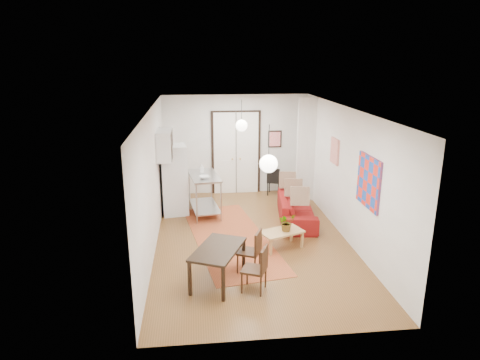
{
  "coord_description": "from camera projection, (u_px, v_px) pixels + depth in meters",
  "views": [
    {
      "loc": [
        -1.2,
        -8.74,
        3.97
      ],
      "look_at": [
        -0.2,
        0.5,
        1.25
      ],
      "focal_mm": 32.0,
      "sensor_mm": 36.0,
      "label": 1
    }
  ],
  "objects": [
    {
      "name": "kilim_rug",
      "position": [
        230.0,
        238.0,
        9.66
      ],
      "size": [
        2.2,
        4.33,
        0.01
      ],
      "primitive_type": "cube",
      "rotation": [
        0.0,
        0.0,
        0.16
      ],
      "color": "#A8492A",
      "rests_on": "floor"
    },
    {
      "name": "wall_cabinet",
      "position": [
        165.0,
        145.0,
        10.27
      ],
      "size": [
        0.35,
        1.0,
        0.7
      ],
      "primitive_type": "cube",
      "color": "white",
      "rests_on": "wall_left"
    },
    {
      "name": "pendant_front",
      "position": [
        269.0,
        164.0,
        7.04
      ],
      "size": [
        0.3,
        0.3,
        0.8
      ],
      "color": "white",
      "rests_on": "ceiling"
    },
    {
      "name": "potted_plant",
      "position": [
        287.0,
        222.0,
        8.99
      ],
      "size": [
        0.41,
        0.43,
        0.39
      ],
      "primitive_type": "imported",
      "rotation": [
        0.0,
        0.0,
        0.39
      ],
      "color": "#34652D",
      "rests_on": "coffee_table"
    },
    {
      "name": "poster_back",
      "position": [
        275.0,
        139.0,
        12.56
      ],
      "size": [
        0.4,
        0.03,
        0.5
      ],
      "primitive_type": "cube",
      "color": "red",
      "rests_on": "wall_back"
    },
    {
      "name": "coffee_table",
      "position": [
        282.0,
        233.0,
        9.05
      ],
      "size": [
        1.01,
        0.79,
        0.4
      ],
      "rotation": [
        0.0,
        0.0,
        0.39
      ],
      "color": "tan",
      "rests_on": "floor"
    },
    {
      "name": "painting_abstract",
      "position": [
        335.0,
        151.0,
        10.05
      ],
      "size": [
        0.05,
        0.5,
        0.6
      ],
      "primitive_type": "cube",
      "color": "white",
      "rests_on": "wall_right"
    },
    {
      "name": "double_doors",
      "position": [
        236.0,
        153.0,
        12.54
      ],
      "size": [
        1.44,
        0.06,
        2.5
      ],
      "primitive_type": "cube",
      "color": "white",
      "rests_on": "wall_back"
    },
    {
      "name": "wall_right",
      "position": [
        347.0,
        174.0,
        9.39
      ],
      "size": [
        0.02,
        7.0,
        2.9
      ],
      "primitive_type": "cube",
      "color": "white",
      "rests_on": "floor"
    },
    {
      "name": "kitchen_counter",
      "position": [
        204.0,
        188.0,
        10.93
      ],
      "size": [
        0.87,
        1.45,
        1.05
      ],
      "rotation": [
        0.0,
        0.0,
        0.14
      ],
      "color": "#A7AAAC",
      "rests_on": "floor"
    },
    {
      "name": "fridge",
      "position": [
        174.0,
        180.0,
        10.92
      ],
      "size": [
        0.72,
        0.72,
        1.81
      ],
      "primitive_type": "cube",
      "rotation": [
        0.0,
        0.0,
        0.14
      ],
      "color": "silver",
      "rests_on": "floor"
    },
    {
      "name": "wall_left",
      "position": [
        153.0,
        180.0,
        8.95
      ],
      "size": [
        0.02,
        7.0,
        2.9
      ],
      "primitive_type": "cube",
      "color": "white",
      "rests_on": "floor"
    },
    {
      "name": "dining_chair_near",
      "position": [
        248.0,
        246.0,
        8.12
      ],
      "size": [
        0.52,
        0.62,
        0.84
      ],
      "rotation": [
        0.0,
        0.0,
        -1.99
      ],
      "color": "#3C2413",
      "rests_on": "floor"
    },
    {
      "name": "black_side_chair",
      "position": [
        274.0,
        178.0,
        12.63
      ],
      "size": [
        0.48,
        0.49,
        0.82
      ],
      "rotation": [
        0.0,
        0.0,
        2.81
      ],
      "color": "black",
      "rests_on": "floor"
    },
    {
      "name": "print_left",
      "position": [
        160.0,
        139.0,
        10.72
      ],
      "size": [
        0.03,
        0.44,
        0.54
      ],
      "primitive_type": "cube",
      "color": "#996C3F",
      "rests_on": "wall_left"
    },
    {
      "name": "pendant_back",
      "position": [
        242.0,
        126.0,
        10.85
      ],
      "size": [
        0.3,
        0.3,
        0.8
      ],
      "color": "white",
      "rests_on": "ceiling"
    },
    {
      "name": "painting_popart",
      "position": [
        369.0,
        182.0,
        8.13
      ],
      "size": [
        0.05,
        1.0,
        1.0
      ],
      "primitive_type": "cube",
      "color": "red",
      "rests_on": "wall_right"
    },
    {
      "name": "sofa",
      "position": [
        297.0,
        209.0,
        10.59
      ],
      "size": [
        2.22,
        1.12,
        0.62
      ],
      "primitive_type": "imported",
      "rotation": [
        0.0,
        0.0,
        1.43
      ],
      "color": "maroon",
      "rests_on": "floor"
    },
    {
      "name": "dining_chair_far",
      "position": [
        253.0,
        263.0,
        7.45
      ],
      "size": [
        0.52,
        0.62,
        0.84
      ],
      "rotation": [
        0.0,
        0.0,
        -1.99
      ],
      "color": "#3C2413",
      "rests_on": "floor"
    },
    {
      "name": "floor",
      "position": [
        251.0,
        239.0,
        9.58
      ],
      "size": [
        7.0,
        7.0,
        0.0
      ],
      "primitive_type": "plane",
      "color": "brown",
      "rests_on": "ground"
    },
    {
      "name": "bowl",
      "position": [
        204.0,
        177.0,
        10.54
      ],
      "size": [
        0.28,
        0.28,
        0.06
      ],
      "primitive_type": "imported",
      "rotation": [
        0.0,
        0.0,
        0.17
      ],
      "color": "silver",
      "rests_on": "kitchen_counter"
    },
    {
      "name": "soap_bottle",
      "position": [
        202.0,
        168.0,
        11.04
      ],
      "size": [
        0.12,
        0.11,
        0.22
      ],
      "primitive_type": "imported",
      "rotation": [
        0.0,
        0.0,
        0.17
      ],
      "color": "#528EB2",
      "rests_on": "kitchen_counter"
    },
    {
      "name": "wall_front",
      "position": [
        286.0,
        247.0,
        5.83
      ],
      "size": [
        4.2,
        0.02,
        2.9
      ],
      "primitive_type": "cube",
      "color": "white",
      "rests_on": "floor"
    },
    {
      "name": "dining_table",
      "position": [
        218.0,
        252.0,
        7.61
      ],
      "size": [
        1.13,
        1.39,
        0.67
      ],
      "rotation": [
        0.0,
        0.0,
        -0.42
      ],
      "color": "black",
      "rests_on": "floor"
    },
    {
      "name": "wall_back",
      "position": [
        236.0,
        145.0,
        12.51
      ],
      "size": [
        4.2,
        0.02,
        2.9
      ],
      "primitive_type": "cube",
      "color": "white",
      "rests_on": "floor"
    },
    {
      "name": "ceiling",
      "position": [
        252.0,
        109.0,
        8.76
      ],
      "size": [
        4.2,
        7.0,
        0.02
      ],
      "primitive_type": "cube",
      "color": "silver",
      "rests_on": "wall_back"
    },
    {
      "name": "stub_partition",
      "position": [
        306.0,
        150.0,
        11.79
      ],
      "size": [
        0.5,
        0.1,
        2.9
      ],
      "primitive_type": "cube",
      "color": "white",
      "rests_on": "floor"
    }
  ]
}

